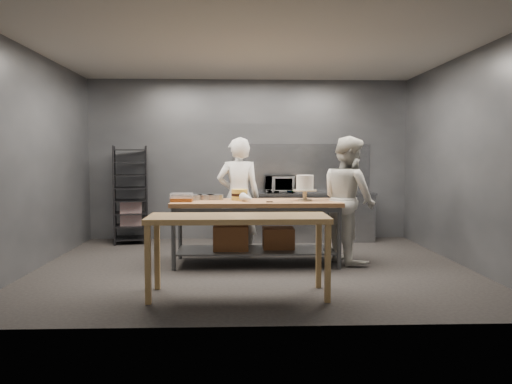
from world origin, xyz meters
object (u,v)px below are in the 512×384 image
chef_behind (239,197)px  work_table (254,225)px  speed_rack (131,195)px  chef_right (349,199)px  near_counter (238,223)px  microwave (280,184)px  layer_cake (239,195)px  frosted_cake_stand (305,185)px

chef_behind → work_table: bearing=106.4°
speed_rack → chef_right: size_ratio=0.94×
near_counter → chef_right: size_ratio=1.08×
work_table → microwave: 2.10m
layer_cake → frosted_cake_stand: bearing=-7.4°
near_counter → chef_right: chef_right is taller
near_counter → speed_rack: bearing=118.7°
chef_right → microwave: size_ratio=3.42×
chef_right → microwave: 2.08m
work_table → near_counter: (-0.23, -1.67, 0.24)m
chef_behind → layer_cake: (0.01, -0.53, 0.07)m
near_counter → layer_cake: bearing=89.4°
speed_rack → chef_behind: (1.95, -1.25, 0.07)m
microwave → layer_cake: bearing=-111.9°
near_counter → microwave: microwave is taller
work_table → speed_rack: size_ratio=1.37×
chef_right → layer_cake: (-1.60, 0.03, 0.07)m
frosted_cake_stand → layer_cake: bearing=172.6°
chef_behind → microwave: bearing=-122.4°
chef_right → speed_rack: bearing=44.7°
chef_behind → chef_right: (1.62, -0.56, -0.00)m
near_counter → chef_behind: bearing=89.9°
chef_right → work_table: bearing=74.9°
speed_rack → layer_cake: speed_rack is taller
work_table → frosted_cake_stand: (0.74, -0.01, 0.58)m
chef_behind → layer_cake: size_ratio=7.82×
work_table → frosted_cake_stand: frosted_cake_stand is taller
speed_rack → frosted_cake_stand: speed_rack is taller
frosted_cake_stand → chef_behind: bearing=145.6°
speed_rack → microwave: size_ratio=3.23×
near_counter → speed_rack: (-1.95, 3.56, 0.04)m
speed_rack → chef_behind: 2.32m
chef_right → microwave: chef_right is taller
speed_rack → frosted_cake_stand: bearing=-33.2°
chef_behind → microwave: 1.54m
chef_behind → chef_right: chef_behind is taller
work_table → chef_right: 1.44m
microwave → frosted_cake_stand: 2.00m
chef_behind → microwave: chef_behind is taller
near_counter → frosted_cake_stand: bearing=59.8°
near_counter → chef_behind: (0.01, 2.31, 0.11)m
near_counter → speed_rack: speed_rack is taller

